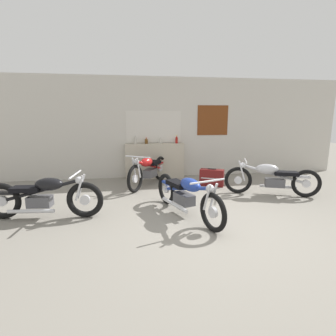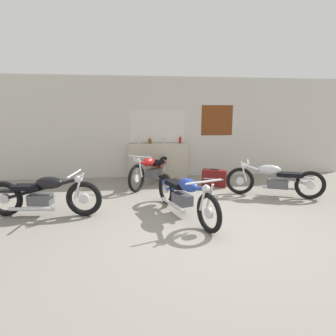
{
  "view_description": "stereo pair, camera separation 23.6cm",
  "coord_description": "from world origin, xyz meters",
  "px_view_note": "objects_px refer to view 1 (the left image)",
  "views": [
    {
      "loc": [
        -1.38,
        -3.7,
        1.73
      ],
      "look_at": [
        -0.58,
        1.42,
        0.7
      ],
      "focal_mm": 28.0,
      "sensor_mm": 36.0,
      "label": 1
    },
    {
      "loc": [
        -1.15,
        -3.73,
        1.73
      ],
      "look_at": [
        -0.58,
        1.42,
        0.7
      ],
      "focal_mm": 28.0,
      "sensor_mm": 36.0,
      "label": 2
    }
  ],
  "objects_px": {
    "motorcycle_silver": "(272,178)",
    "motorcycle_blue": "(186,194)",
    "motorcycle_red": "(149,170)",
    "hard_case_darkred": "(212,178)",
    "motorcycle_black": "(44,196)",
    "bottle_left_center": "(146,141)",
    "bottle_leftmost": "(135,140)",
    "bottle_right_center": "(177,140)",
    "bottle_center": "(160,140)"
  },
  "relations": [
    {
      "from": "motorcycle_silver",
      "to": "motorcycle_blue",
      "type": "relative_size",
      "value": 0.96
    },
    {
      "from": "motorcycle_red",
      "to": "hard_case_darkred",
      "type": "bearing_deg",
      "value": -10.08
    },
    {
      "from": "motorcycle_red",
      "to": "motorcycle_black",
      "type": "bearing_deg",
      "value": -135.91
    },
    {
      "from": "motorcycle_silver",
      "to": "hard_case_darkred",
      "type": "relative_size",
      "value": 3.07
    },
    {
      "from": "bottle_left_center",
      "to": "motorcycle_black",
      "type": "xyz_separation_m",
      "value": [
        -1.97,
        -2.73,
        -0.66
      ]
    },
    {
      "from": "motorcycle_black",
      "to": "hard_case_darkred",
      "type": "bearing_deg",
      "value": 24.64
    },
    {
      "from": "bottle_leftmost",
      "to": "bottle_left_center",
      "type": "distance_m",
      "value": 0.31
    },
    {
      "from": "bottle_right_center",
      "to": "motorcycle_black",
      "type": "xyz_separation_m",
      "value": [
        -2.82,
        -2.71,
        -0.69
      ]
    },
    {
      "from": "bottle_center",
      "to": "motorcycle_red",
      "type": "bearing_deg",
      "value": -116.76
    },
    {
      "from": "bottle_center",
      "to": "motorcycle_black",
      "type": "height_order",
      "value": "bottle_center"
    },
    {
      "from": "motorcycle_blue",
      "to": "bottle_left_center",
      "type": "bearing_deg",
      "value": 98.76
    },
    {
      "from": "bottle_leftmost",
      "to": "motorcycle_silver",
      "type": "xyz_separation_m",
      "value": [
        2.9,
        -2.08,
        -0.7
      ]
    },
    {
      "from": "bottle_center",
      "to": "hard_case_darkred",
      "type": "bearing_deg",
      "value": -42.47
    },
    {
      "from": "bottle_center",
      "to": "motorcycle_silver",
      "type": "xyz_separation_m",
      "value": [
        2.21,
        -2.04,
        -0.68
      ]
    },
    {
      "from": "bottle_leftmost",
      "to": "motorcycle_blue",
      "type": "xyz_separation_m",
      "value": [
        0.77,
        -2.98,
        -0.69
      ]
    },
    {
      "from": "motorcycle_black",
      "to": "bottle_right_center",
      "type": "bearing_deg",
      "value": 43.9
    },
    {
      "from": "motorcycle_blue",
      "to": "bottle_center",
      "type": "bearing_deg",
      "value": 91.5
    },
    {
      "from": "motorcycle_black",
      "to": "bottle_leftmost",
      "type": "bearing_deg",
      "value": 58.57
    },
    {
      "from": "bottle_right_center",
      "to": "bottle_left_center",
      "type": "bearing_deg",
      "value": 178.67
    },
    {
      "from": "bottle_left_center",
      "to": "bottle_right_center",
      "type": "xyz_separation_m",
      "value": [
        0.85,
        -0.02,
        0.03
      ]
    },
    {
      "from": "motorcycle_blue",
      "to": "hard_case_darkred",
      "type": "distance_m",
      "value": 2.17
    },
    {
      "from": "bottle_center",
      "to": "motorcycle_black",
      "type": "xyz_separation_m",
      "value": [
        -2.35,
        -2.68,
        -0.68
      ]
    },
    {
      "from": "motorcycle_red",
      "to": "motorcycle_black",
      "type": "relative_size",
      "value": 0.86
    },
    {
      "from": "bottle_leftmost",
      "to": "bottle_left_center",
      "type": "height_order",
      "value": "bottle_leftmost"
    },
    {
      "from": "bottle_right_center",
      "to": "motorcycle_red",
      "type": "height_order",
      "value": "bottle_right_center"
    },
    {
      "from": "bottle_left_center",
      "to": "motorcycle_red",
      "type": "height_order",
      "value": "bottle_left_center"
    },
    {
      "from": "bottle_center",
      "to": "bottle_right_center",
      "type": "distance_m",
      "value": 0.47
    },
    {
      "from": "hard_case_darkred",
      "to": "motorcycle_silver",
      "type": "bearing_deg",
      "value": -43.03
    },
    {
      "from": "bottle_center",
      "to": "motorcycle_silver",
      "type": "relative_size",
      "value": 0.1
    },
    {
      "from": "motorcycle_red",
      "to": "motorcycle_black",
      "type": "height_order",
      "value": "motorcycle_red"
    },
    {
      "from": "bottle_left_center",
      "to": "hard_case_darkred",
      "type": "relative_size",
      "value": 0.27
    },
    {
      "from": "bottle_leftmost",
      "to": "motorcycle_black",
      "type": "relative_size",
      "value": 0.12
    },
    {
      "from": "bottle_leftmost",
      "to": "bottle_right_center",
      "type": "distance_m",
      "value": 1.16
    },
    {
      "from": "motorcycle_red",
      "to": "motorcycle_silver",
      "type": "bearing_deg",
      "value": -25.66
    },
    {
      "from": "bottle_right_center",
      "to": "motorcycle_blue",
      "type": "height_order",
      "value": "bottle_right_center"
    },
    {
      "from": "motorcycle_black",
      "to": "motorcycle_blue",
      "type": "height_order",
      "value": "motorcycle_black"
    },
    {
      "from": "bottle_right_center",
      "to": "hard_case_darkred",
      "type": "xyz_separation_m",
      "value": [
        0.7,
        -1.1,
        -0.87
      ]
    },
    {
      "from": "motorcycle_silver",
      "to": "motorcycle_black",
      "type": "xyz_separation_m",
      "value": [
        -4.56,
        -0.64,
        -0.0
      ]
    },
    {
      "from": "motorcycle_black",
      "to": "bottle_left_center",
      "type": "bearing_deg",
      "value": 54.26
    },
    {
      "from": "bottle_center",
      "to": "motorcycle_blue",
      "type": "height_order",
      "value": "bottle_center"
    },
    {
      "from": "bottle_right_center",
      "to": "motorcycle_red",
      "type": "relative_size",
      "value": 0.13
    },
    {
      "from": "motorcycle_red",
      "to": "motorcycle_blue",
      "type": "xyz_separation_m",
      "value": [
        0.48,
        -2.15,
        -0.02
      ]
    },
    {
      "from": "bottle_center",
      "to": "bottle_right_center",
      "type": "bearing_deg",
      "value": 3.85
    },
    {
      "from": "bottle_leftmost",
      "to": "bottle_right_center",
      "type": "xyz_separation_m",
      "value": [
        1.16,
        -0.01,
        -0.01
      ]
    },
    {
      "from": "motorcycle_red",
      "to": "motorcycle_black",
      "type": "distance_m",
      "value": 2.72
    },
    {
      "from": "bottle_center",
      "to": "hard_case_darkred",
      "type": "height_order",
      "value": "bottle_center"
    },
    {
      "from": "bottle_right_center",
      "to": "hard_case_darkred",
      "type": "distance_m",
      "value": 1.56
    },
    {
      "from": "bottle_leftmost",
      "to": "bottle_left_center",
      "type": "bearing_deg",
      "value": 2.32
    },
    {
      "from": "bottle_right_center",
      "to": "motorcycle_silver",
      "type": "height_order",
      "value": "bottle_right_center"
    },
    {
      "from": "motorcycle_silver",
      "to": "motorcycle_red",
      "type": "xyz_separation_m",
      "value": [
        -2.61,
        1.25,
        0.02
      ]
    }
  ]
}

